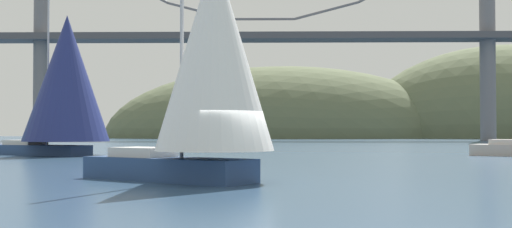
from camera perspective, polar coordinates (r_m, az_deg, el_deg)
ground_plane at (r=21.79m, az=-1.47°, el=-6.32°), size 360.00×360.00×0.00m
headland_center at (r=156.75m, az=2.57°, el=-2.15°), size 88.70×44.00×35.14m
headland_right at (r=167.45m, az=21.76°, el=-2.00°), size 74.88×44.00×45.61m
suspension_bridge at (r=118.05m, az=0.62°, el=7.23°), size 118.04×6.00×40.91m
sailboat_white_mainsail at (r=22.57m, az=-4.16°, el=4.63°), size 8.19×6.90×9.27m
sailboat_navy_sail at (r=48.88m, az=-16.67°, el=2.83°), size 10.82×8.32×11.89m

